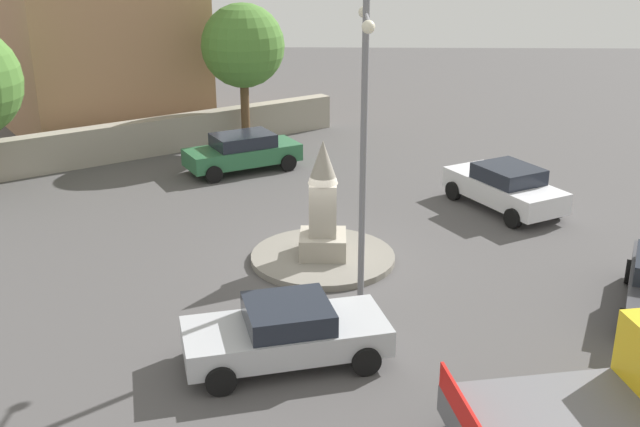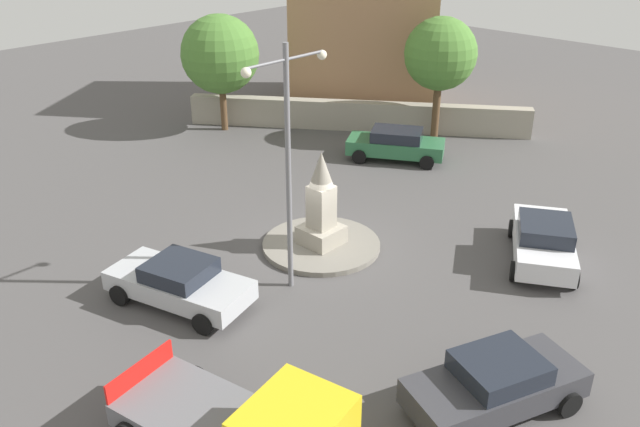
{
  "view_description": "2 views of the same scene",
  "coord_description": "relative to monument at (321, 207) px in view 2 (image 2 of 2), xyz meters",
  "views": [
    {
      "loc": [
        -19.97,
        -0.38,
        8.97
      ],
      "look_at": [
        0.08,
        0.08,
        1.39
      ],
      "focal_mm": 43.21,
      "sensor_mm": 36.0,
      "label": 1
    },
    {
      "loc": [
        -14.55,
        -13.72,
        11.07
      ],
      "look_at": [
        -0.4,
        -0.32,
        1.55
      ],
      "focal_mm": 36.89,
      "sensor_mm": 36.0,
      "label": 2
    }
  ],
  "objects": [
    {
      "name": "tree_near_wall",
      "position": [
        11.92,
        3.52,
        2.68
      ],
      "size": [
        3.44,
        3.44,
        5.99
      ],
      "color": "brown",
      "rests_on": "ground"
    },
    {
      "name": "car_silver_near_island",
      "position": [
        -5.39,
        0.69,
        -0.84
      ],
      "size": [
        2.96,
        4.71,
        1.4
      ],
      "color": "#B7BABF",
      "rests_on": "ground"
    },
    {
      "name": "traffic_island",
      "position": [
        0.0,
        0.0,
        -1.47
      ],
      "size": [
        4.08,
        4.08,
        0.18
      ],
      "primitive_type": "cylinder",
      "color": "gray",
      "rests_on": "ground"
    },
    {
      "name": "corner_building",
      "position": [
        14.73,
        10.34,
        3.78
      ],
      "size": [
        10.52,
        10.59,
        10.69
      ],
      "primitive_type": "cube",
      "rotation": [
        0.0,
        0.0,
        2.18
      ],
      "color": "#A87A56",
      "rests_on": "ground"
    },
    {
      "name": "car_white_far_side",
      "position": [
        4.36,
        -5.96,
        -0.78
      ],
      "size": [
        4.64,
        3.72,
        1.52
      ],
      "color": "silver",
      "rests_on": "ground"
    },
    {
      "name": "tree_mid_cluster",
      "position": [
        5.74,
        12.32,
        2.33
      ],
      "size": [
        3.89,
        3.89,
        5.84
      ],
      "color": "brown",
      "rests_on": "ground"
    },
    {
      "name": "monument",
      "position": [
        0.0,
        0.0,
        0.0
      ],
      "size": [
        1.3,
        1.3,
        3.33
      ],
      "color": "#9E9687",
      "rests_on": "traffic_island"
    },
    {
      "name": "stone_boundary_wall",
      "position": [
        10.46,
        7.34,
        -0.82
      ],
      "size": [
        10.63,
        14.73,
        1.48
      ],
      "primitive_type": "cube",
      "rotation": [
        0.0,
        0.0,
        2.18
      ],
      "color": "#9E9687",
      "rests_on": "ground"
    },
    {
      "name": "car_green_waiting",
      "position": [
        8.4,
        3.24,
        -0.79
      ],
      "size": [
        3.63,
        4.62,
        1.46
      ],
      "color": "#2D6B42",
      "rests_on": "ground"
    },
    {
      "name": "car_dark_grey_parked_left",
      "position": [
        -2.98,
        -8.43,
        -0.8
      ],
      "size": [
        4.62,
        3.24,
        1.47
      ],
      "color": "#38383D",
      "rests_on": "ground"
    },
    {
      "name": "streetlamp",
      "position": [
        -2.45,
        -1.0,
        2.99
      ],
      "size": [
        3.09,
        0.28,
        7.53
      ],
      "color": "slate",
      "rests_on": "ground"
    },
    {
      "name": "ground_plane",
      "position": [
        0.0,
        0.0,
        -1.56
      ],
      "size": [
        80.0,
        80.0,
        0.0
      ],
      "primitive_type": "plane",
      "color": "#4F4C4C"
    }
  ]
}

